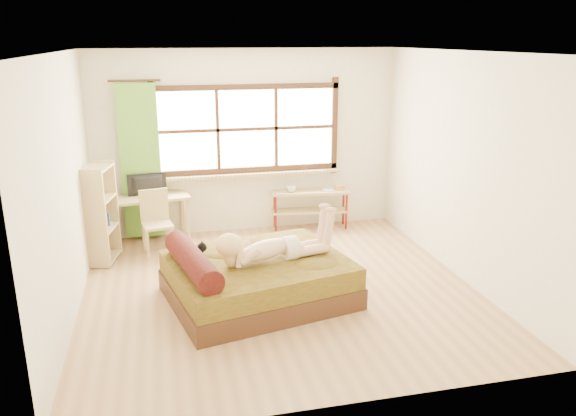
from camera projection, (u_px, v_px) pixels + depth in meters
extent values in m
plane|color=#9E754C|center=(280.00, 289.00, 6.62)|extent=(4.50, 4.50, 0.00)
plane|color=white|center=(278.00, 52.00, 5.83)|extent=(4.50, 4.50, 0.00)
plane|color=silver|center=(247.00, 142.00, 8.32)|extent=(4.50, 0.00, 4.50)
plane|color=silver|center=(343.00, 249.00, 4.13)|extent=(4.50, 0.00, 4.50)
plane|color=silver|center=(64.00, 190.00, 5.74)|extent=(0.00, 4.50, 4.50)
plane|color=silver|center=(463.00, 168.00, 6.71)|extent=(0.00, 4.50, 4.50)
cube|color=#FFEDBF|center=(247.00, 129.00, 8.26)|extent=(2.60, 0.01, 1.30)
cube|color=#A18A57|center=(249.00, 174.00, 8.39)|extent=(2.80, 0.16, 0.04)
cube|color=#4B9428|center=(141.00, 162.00, 7.94)|extent=(0.55, 0.10, 2.20)
cube|color=#311F0E|center=(259.00, 289.00, 6.34)|extent=(2.20, 1.91, 0.24)
cube|color=#3A2C0D|center=(258.00, 269.00, 6.27)|extent=(2.16, 1.87, 0.24)
cylinder|color=black|center=(193.00, 261.00, 5.89)|extent=(0.55, 1.33, 0.27)
cube|color=#A18A57|center=(148.00, 198.00, 7.92)|extent=(1.17, 0.67, 0.04)
cube|color=#A18A57|center=(115.00, 229.00, 7.66)|extent=(0.05, 0.05, 0.66)
cube|color=#A18A57|center=(188.00, 221.00, 8.02)|extent=(0.05, 0.05, 0.66)
cube|color=#A18A57|center=(112.00, 221.00, 8.02)|extent=(0.05, 0.05, 0.66)
cube|color=#A18A57|center=(182.00, 213.00, 8.38)|extent=(0.05, 0.05, 0.66)
imported|color=black|center=(148.00, 185.00, 7.92)|extent=(0.55, 0.15, 0.31)
cube|color=#A18A57|center=(157.00, 225.00, 7.61)|extent=(0.44, 0.44, 0.04)
cube|color=#A18A57|center=(154.00, 205.00, 7.69)|extent=(0.39, 0.10, 0.44)
cube|color=#A18A57|center=(148.00, 245.00, 7.46)|extent=(0.04, 0.04, 0.39)
cube|color=#A18A57|center=(173.00, 242.00, 7.58)|extent=(0.04, 0.04, 0.39)
cube|color=#A18A57|center=(144.00, 237.00, 7.75)|extent=(0.04, 0.04, 0.39)
cube|color=#A18A57|center=(168.00, 234.00, 7.87)|extent=(0.04, 0.04, 0.39)
cube|color=#A18A57|center=(310.00, 192.00, 8.58)|extent=(1.22, 0.45, 0.04)
cube|color=#A18A57|center=(310.00, 211.00, 8.67)|extent=(1.22, 0.45, 0.03)
cylinder|color=maroon|center=(276.00, 213.00, 8.50)|extent=(0.04, 0.04, 0.59)
cylinder|color=maroon|center=(346.00, 211.00, 8.60)|extent=(0.04, 0.04, 0.59)
cylinder|color=maroon|center=(274.00, 208.00, 8.73)|extent=(0.04, 0.04, 0.59)
cylinder|color=maroon|center=(343.00, 206.00, 8.83)|extent=(0.04, 0.04, 0.59)
cube|color=#C67F31|center=(339.00, 188.00, 8.61)|extent=(0.11, 0.11, 0.08)
imported|color=gray|center=(291.00, 189.00, 8.50)|extent=(0.15, 0.15, 0.11)
imported|color=gray|center=(323.00, 189.00, 8.62)|extent=(0.18, 0.23, 0.02)
cube|color=#A18A57|center=(105.00, 257.00, 7.44)|extent=(0.42, 0.58, 0.03)
cube|color=#A18A57|center=(102.00, 228.00, 7.32)|extent=(0.42, 0.58, 0.03)
cube|color=#A18A57|center=(99.00, 199.00, 7.21)|extent=(0.42, 0.58, 0.03)
cube|color=#A18A57|center=(96.00, 168.00, 7.09)|extent=(0.42, 0.58, 0.03)
cube|color=#A18A57|center=(94.00, 220.00, 7.01)|extent=(0.32, 0.10, 1.29)
cube|color=#A18A57|center=(106.00, 208.00, 7.52)|extent=(0.32, 0.10, 1.29)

